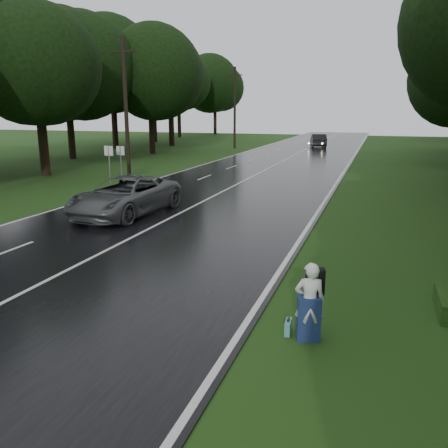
{
  "coord_description": "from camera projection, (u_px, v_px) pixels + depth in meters",
  "views": [
    {
      "loc": [
        8.26,
        -9.21,
        4.51
      ],
      "look_at": [
        3.87,
        3.8,
        1.1
      ],
      "focal_mm": 36.84,
      "sensor_mm": 36.0,
      "label": 1
    }
  ],
  "objects": [
    {
      "name": "tree_left_e",
      "position": [
        153.0,
        154.0,
        49.02
      ],
      "size": [
        8.88,
        8.88,
        13.88
      ],
      "primitive_type": null,
      "color": "black",
      "rests_on": "ground"
    },
    {
      "name": "road",
      "position": [
        247.0,
        180.0,
        30.5
      ],
      "size": [
        12.0,
        140.0,
        0.04
      ],
      "primitive_type": "cube",
      "color": "black",
      "rests_on": "ground"
    },
    {
      "name": "hitchhiker",
      "position": [
        310.0,
        304.0,
        9.12
      ],
      "size": [
        0.68,
        0.64,
        1.64
      ],
      "color": "silver",
      "rests_on": "ground"
    },
    {
      "name": "far_car",
      "position": [
        318.0,
        141.0,
        56.98
      ],
      "size": [
        2.69,
        5.11,
        1.6
      ],
      "primitive_type": "imported",
      "rotation": [
        0.0,
        0.0,
        3.35
      ],
      "color": "black",
      "rests_on": "road"
    },
    {
      "name": "road_sign_b",
      "position": [
        122.0,
        183.0,
        29.3
      ],
      "size": [
        0.56,
        0.1,
        2.32
      ],
      "primitive_type": null,
      "color": "white",
      "rests_on": "ground"
    },
    {
      "name": "lane_center",
      "position": [
        247.0,
        179.0,
        30.5
      ],
      "size": [
        0.12,
        140.0,
        0.01
      ],
      "primitive_type": "cube",
      "color": "silver",
      "rests_on": "road"
    },
    {
      "name": "utility_pole_mid",
      "position": [
        129.0,
        175.0,
        32.6
      ],
      "size": [
        1.8,
        0.28,
        9.25
      ],
      "primitive_type": null,
      "color": "black",
      "rests_on": "ground"
    },
    {
      "name": "grey_car",
      "position": [
        125.0,
        196.0,
        20.05
      ],
      "size": [
        3.17,
        6.14,
        1.66
      ],
      "primitive_type": "imported",
      "rotation": [
        0.0,
        0.0,
        6.21
      ],
      "color": "#4D4F52",
      "rests_on": "road"
    },
    {
      "name": "utility_pole_far",
      "position": [
        235.0,
        148.0,
        55.64
      ],
      "size": [
        1.8,
        0.28,
        9.43
      ],
      "primitive_type": null,
      "color": "black",
      "rests_on": "ground"
    },
    {
      "name": "tree_left_d",
      "position": [
        46.0,
        175.0,
        32.67
      ],
      "size": [
        8.48,
        8.48,
        13.26
      ],
      "primitive_type": null,
      "color": "black",
      "rests_on": "ground"
    },
    {
      "name": "road_sign_a",
      "position": [
        111.0,
        186.0,
        28.07
      ],
      "size": [
        0.58,
        0.1,
        2.43
      ],
      "primitive_type": null,
      "color": "white",
      "rests_on": "ground"
    },
    {
      "name": "tree_left_f",
      "position": [
        172.0,
        146.0,
        59.82
      ],
      "size": [
        9.23,
        9.23,
        14.42
      ],
      "primitive_type": null,
      "color": "black",
      "rests_on": "ground"
    },
    {
      "name": "ground",
      "position": [
        39.0,
        286.0,
        12.12
      ],
      "size": [
        160.0,
        160.0,
        0.0
      ],
      "primitive_type": "plane",
      "color": "#204213",
      "rests_on": "ground"
    },
    {
      "name": "suitcase",
      "position": [
        288.0,
        327.0,
        9.52
      ],
      "size": [
        0.14,
        0.39,
        0.28
      ],
      "primitive_type": "cube",
      "rotation": [
        0.0,
        0.0,
        0.07
      ],
      "color": "teal",
      "rests_on": "ground"
    }
  ]
}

